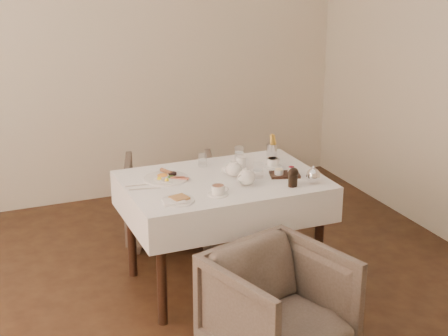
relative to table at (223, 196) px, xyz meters
The scene contains 20 objects.
table is the anchor object (origin of this frame).
armchair_near 0.97m from the table, 92.91° to the right, with size 0.67×0.69×0.63m, color #4D4338.
armchair_far 0.91m from the table, 96.29° to the left, with size 0.68×0.70×0.64m, color #4D4338.
breakfast_plate 0.39m from the table, 157.84° to the left, with size 0.29×0.29×0.04m.
side_plate 0.50m from the table, 146.86° to the right, with size 0.20×0.20×0.02m.
teapot_centre 0.19m from the table, 10.47° to the left, with size 0.15×0.11×0.12m, color white, non-canonical shape.
teapot_front 0.26m from the table, 60.65° to the right, with size 0.15×0.12×0.12m, color white, non-canonical shape.
creamer 0.29m from the table, 37.84° to the left, with size 0.07×0.07×0.08m, color white.
teacup_near 0.32m from the table, 118.51° to the right, with size 0.13×0.13×0.06m.
teacup_far 0.44m from the table, 13.43° to the left, with size 0.12×0.12×0.06m.
glass_left 0.33m from the table, 95.99° to the left, with size 0.06×0.06×0.09m, color silver.
glass_mid 0.29m from the table, 15.14° to the right, with size 0.07×0.07×0.10m, color silver.
glass_right 0.46m from the table, 51.91° to the left, with size 0.07×0.07×0.09m, color silver.
condiment_board 0.43m from the table, 14.17° to the right, with size 0.22×0.18×0.05m.
pepper_mill_left 0.50m from the table, 39.37° to the right, with size 0.06×0.06×0.12m, color black, non-canonical shape.
pepper_mill_right 0.49m from the table, 40.41° to the right, with size 0.06×0.06×0.12m, color black, non-canonical shape.
silver_pot 0.61m from the table, 30.75° to the right, with size 0.11×0.09×0.12m, color white, non-canonical shape.
fries_cup 0.63m from the table, 31.82° to the left, with size 0.08×0.08×0.16m.
cutlery_fork 0.56m from the table, behind, with size 0.01×0.18×0.00m, color silver.
cutlery_knife 0.54m from the table, behind, with size 0.02×0.20×0.00m, color silver.
Camera 1 is at (-1.22, -3.25, 2.28)m, focal length 55.00 mm.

